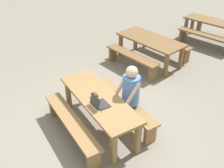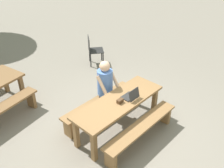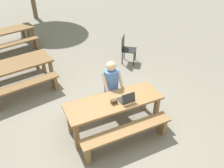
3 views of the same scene
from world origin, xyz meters
TOP-DOWN VIEW (x-y plane):
  - ground_plane at (0.00, 0.00)m, footprint 30.00×30.00m
  - picnic_table_front at (0.00, 0.00)m, footprint 2.06×0.69m
  - bench_near at (0.00, -0.59)m, footprint 1.91×0.30m
  - bench_far at (0.00, 0.59)m, footprint 1.91×0.30m
  - laptop at (0.23, -0.12)m, footprint 0.29×0.28m
  - small_pouch at (-0.03, -0.06)m, footprint 0.13×0.08m
  - person_seated at (0.21, 0.56)m, footprint 0.44×0.42m
  - picnic_table_mid at (-1.70, 2.59)m, footprint 2.02×1.16m
  - bench_mid_south at (-1.58, 1.88)m, footprint 1.74×0.60m
  - bench_mid_north at (-1.83, 3.30)m, footprint 1.74×0.60m
  - picnic_table_rear at (-1.74, 5.27)m, footprint 2.05×1.13m
  - bench_rear_south at (-1.59, 4.69)m, footprint 1.78×0.74m
  - bench_rear_north at (-1.90, 5.85)m, footprint 1.78×0.74m

SIDE VIEW (x-z plane):
  - ground_plane at x=0.00m, z-range 0.00..0.00m
  - bench_rear_south at x=-1.59m, z-range 0.11..0.56m
  - bench_rear_north at x=-1.90m, z-range 0.11..0.56m
  - bench_near at x=0.00m, z-range 0.12..0.57m
  - bench_far at x=0.00m, z-range 0.12..0.57m
  - bench_mid_south at x=-1.58m, z-range 0.12..0.58m
  - bench_mid_north at x=-1.83m, z-range 0.12..0.58m
  - picnic_table_rear at x=-1.74m, z-range 0.24..0.96m
  - picnic_table_mid at x=-1.70m, z-range 0.26..0.98m
  - picnic_table_front at x=0.00m, z-range 0.25..0.99m
  - small_pouch at x=-0.03m, z-range 0.73..0.82m
  - person_seated at x=0.21m, z-range 0.12..1.44m
  - laptop at x=0.23m, z-range 0.68..0.91m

